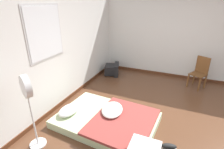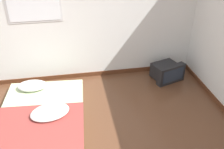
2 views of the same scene
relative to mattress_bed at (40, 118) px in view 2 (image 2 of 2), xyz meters
The scene contains 3 objects.
wall_back 1.89m from the mattress_bed, 65.60° to the left, with size 7.27×0.08×2.60m.
mattress_bed is the anchor object (origin of this frame).
crt_tv 2.61m from the mattress_bed, 20.52° to the left, with size 0.66×0.59×0.37m.
Camera 2 is at (-0.04, -2.04, 2.77)m, focal length 40.00 mm.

